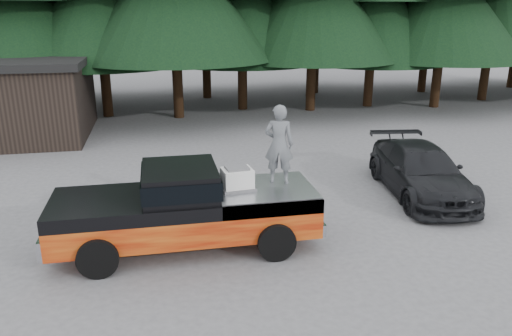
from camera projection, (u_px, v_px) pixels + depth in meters
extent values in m
plane|color=#515153|center=(256.00, 242.00, 11.68)|extent=(120.00, 120.00, 0.00)
cube|color=black|center=(180.00, 180.00, 10.93)|extent=(1.66, 1.90, 0.59)
cube|color=silver|center=(237.00, 179.00, 11.18)|extent=(0.72, 0.62, 0.45)
imported|color=#5B5F63|center=(279.00, 144.00, 11.40)|extent=(0.77, 0.63, 1.84)
imported|color=black|center=(420.00, 171.00, 14.49)|extent=(2.59, 5.09, 1.42)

